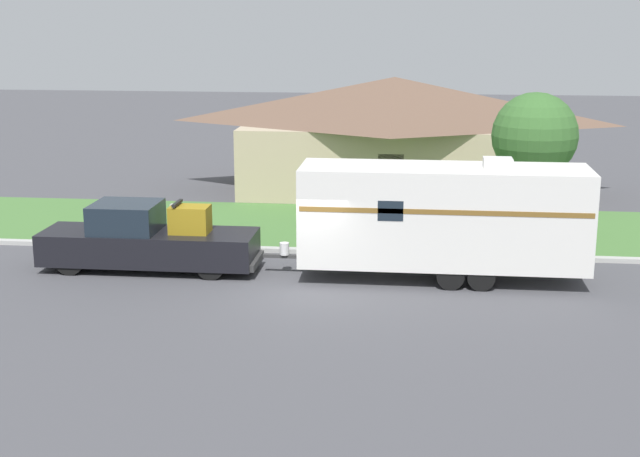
# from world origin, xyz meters

# --- Properties ---
(ground_plane) EXTENTS (120.00, 120.00, 0.00)m
(ground_plane) POSITION_xyz_m (0.00, 0.00, 0.00)
(ground_plane) COLOR #47474C
(curb_strip) EXTENTS (80.00, 0.30, 0.14)m
(curb_strip) POSITION_xyz_m (0.00, 3.75, 0.07)
(curb_strip) COLOR #ADADA8
(curb_strip) RESTS_ON ground_plane
(lawn_strip) EXTENTS (80.00, 7.00, 0.03)m
(lawn_strip) POSITION_xyz_m (0.00, 7.40, 0.01)
(lawn_strip) COLOR #477538
(lawn_strip) RESTS_ON ground_plane
(house_across_street) EXTENTS (13.47, 6.60, 4.86)m
(house_across_street) POSITION_xyz_m (2.09, 13.96, 2.52)
(house_across_street) COLOR tan
(house_across_street) RESTS_ON ground_plane
(pickup_truck) EXTENTS (6.51, 1.94, 2.09)m
(pickup_truck) POSITION_xyz_m (-4.82, 1.39, 0.89)
(pickup_truck) COLOR black
(pickup_truck) RESTS_ON ground_plane
(travel_trailer) EXTENTS (9.28, 2.31, 3.56)m
(travel_trailer) POSITION_xyz_m (3.90, 1.39, 1.87)
(travel_trailer) COLOR black
(travel_trailer) RESTS_ON ground_plane
(mailbox) EXTENTS (0.48, 0.20, 1.33)m
(mailbox) POSITION_xyz_m (-4.73, 4.51, 1.02)
(mailbox) COLOR brown
(mailbox) RESTS_ON ground_plane
(tree_in_yard) EXTENTS (2.89, 2.89, 4.92)m
(tree_in_yard) POSITION_xyz_m (7.02, 6.87, 3.46)
(tree_in_yard) COLOR brown
(tree_in_yard) RESTS_ON ground_plane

